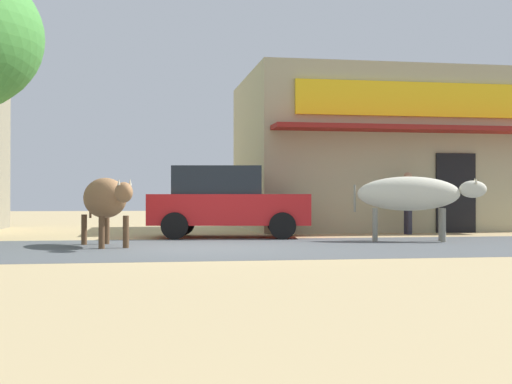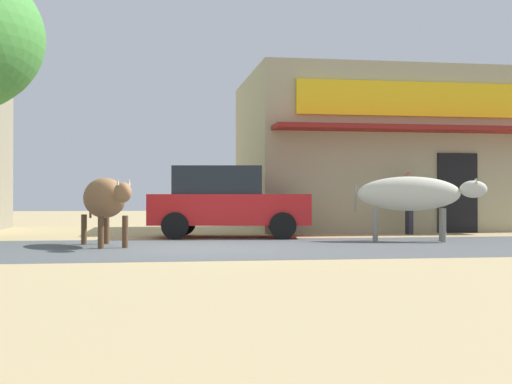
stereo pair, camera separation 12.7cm
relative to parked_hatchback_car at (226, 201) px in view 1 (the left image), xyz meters
The scene contains 7 objects.
ground 3.70m from the parked_hatchback_car, 105.03° to the right, with size 80.00×80.00×0.00m, color tan.
asphalt_road 3.70m from the parked_hatchback_car, 105.03° to the right, with size 72.00×5.55×0.00m, color #505457.
storefront_right_club 6.66m from the parked_hatchback_car, 38.61° to the left, with size 7.93×6.60×4.49m.
parked_hatchback_car is the anchor object (origin of this frame).
cow_near_brown 3.85m from the parked_hatchback_car, 133.25° to the right, with size 1.21×2.48×1.29m.
cow_far_dark 4.28m from the parked_hatchback_car, 31.02° to the right, with size 2.67×1.29×1.37m.
pedestrian_by_shop 4.76m from the parked_hatchback_car, ahead, with size 0.48×0.61×1.57m.
Camera 1 is at (-1.13, -12.92, 0.90)m, focal length 49.83 mm.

